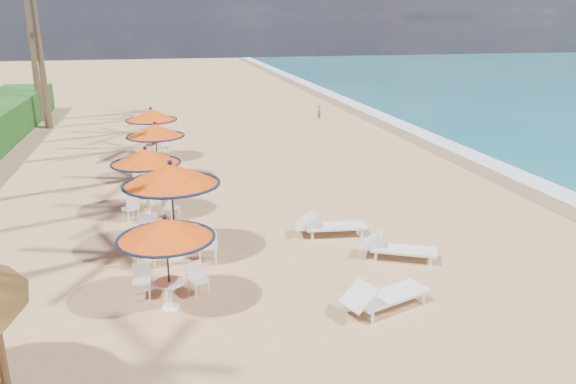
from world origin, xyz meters
name	(u,v)px	position (x,y,z in m)	size (l,w,h in m)	color
ground	(380,289)	(0.00, 0.00, 0.00)	(160.00, 160.00, 0.00)	tan
foam_strip	(493,164)	(9.30, 10.00, 0.00)	(1.20, 140.00, 0.04)	white
wetsand_band	(474,166)	(8.40, 10.00, 0.00)	(1.40, 140.00, 0.02)	olive
station_0	(166,237)	(-4.88, 0.27, 1.68)	(2.12, 2.12, 2.21)	black
station_1	(170,187)	(-4.70, 3.08, 1.96)	(2.56, 2.56, 2.67)	black
station_2	(146,165)	(-5.35, 6.59, 1.69)	(2.22, 2.22, 2.32)	black
station_3	(154,138)	(-5.11, 10.72, 1.72)	(2.26, 2.26, 2.36)	black
station_4	(152,121)	(-5.18, 14.34, 1.75)	(2.29, 2.40, 2.39)	black
lounger_near	(383,296)	(-0.33, -0.94, 0.36)	(2.22, 1.33, 0.76)	white
lounger_mid	(396,247)	(1.05, 1.56, 0.34)	(2.08, 1.45, 0.72)	white
lounger_far	(328,225)	(-0.21, 3.57, 0.35)	(2.14, 0.88, 0.75)	white
person	(319,112)	(4.98, 22.68, 0.49)	(0.36, 0.24, 0.98)	#8D5B48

